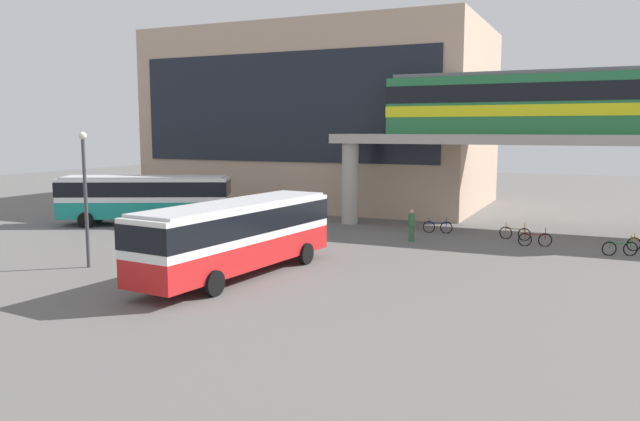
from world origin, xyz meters
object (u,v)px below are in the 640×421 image
at_px(bus_secondary, 145,195).
at_px(bicycle_red, 535,240).
at_px(bus_main, 237,230).
at_px(bicycle_brown, 515,233).
at_px(station_building, 324,119).
at_px(bicycle_green, 620,248).
at_px(pedestrian_walking_across, 412,226).
at_px(train, 547,102).
at_px(bicycle_blue, 438,227).

bearing_deg(bus_secondary, bicycle_red, 5.83).
xyz_separation_m(bus_main, bicycle_brown, (9.68, 14.26, -1.63)).
xyz_separation_m(station_building, bus_secondary, (-5.46, -16.87, -5.19)).
bearing_deg(bicycle_green, bicycle_brown, 154.36).
height_order(bus_secondary, bicycle_red, bus_secondary).
height_order(bicycle_brown, bicycle_green, same).
bearing_deg(bus_secondary, bus_main, -37.01).
bearing_deg(bicycle_brown, bicycle_red, -53.03).
relative_size(station_building, bus_main, 2.38).
distance_m(station_building, pedestrian_walking_across, 21.02).
bearing_deg(train, bicycle_blue, -146.06).
distance_m(train, bus_secondary, 26.27).
bearing_deg(bicycle_blue, pedestrian_walking_across, -99.95).
xyz_separation_m(station_building, bicycle_green, (23.01, -15.30, -6.82)).
xyz_separation_m(bus_secondary, bicycle_brown, (23.09, 4.15, -1.63)).
relative_size(bus_secondary, bicycle_blue, 6.20).
distance_m(bus_main, bicycle_brown, 17.31).
xyz_separation_m(bicycle_red, bicycle_brown, (-1.25, 1.67, 0.00)).
bearing_deg(bicycle_red, bicycle_brown, 126.97).
bearing_deg(bicycle_red, bicycle_green, -12.54).
distance_m(bus_main, bicycle_green, 19.12).
bearing_deg(train, bicycle_red, -88.20).
distance_m(bus_secondary, pedestrian_walking_across, 17.93).
xyz_separation_m(bicycle_red, bicycle_green, (4.13, -0.92, 0.00)).
distance_m(train, bicycle_blue, 10.21).
distance_m(bicycle_red, pedestrian_walking_across, 6.65).
distance_m(bus_secondary, bicycle_green, 28.56).
distance_m(station_building, train, 20.51).
relative_size(bicycle_red, bicycle_blue, 0.97).
height_order(train, bicycle_green, train).
distance_m(bicycle_brown, pedestrian_walking_across, 6.07).
bearing_deg(bus_main, station_building, 106.42).
bearing_deg(pedestrian_walking_across, station_building, 128.19).
relative_size(bus_main, bus_secondary, 1.02).
xyz_separation_m(station_building, train, (18.69, -8.40, 0.75)).
height_order(bus_main, bicycle_red, bus_main).
relative_size(train, bicycle_red, 11.40).
bearing_deg(bus_secondary, bicycle_green, 3.15).
bearing_deg(bus_main, bicycle_red, 49.04).
bearing_deg(train, station_building, 155.79).
bearing_deg(bus_main, bicycle_blue, 71.05).
bearing_deg(station_building, bicycle_brown, -35.81).
bearing_deg(pedestrian_walking_across, bicycle_red, 11.99).
xyz_separation_m(train, bus_main, (-10.74, -18.57, -5.94)).
bearing_deg(bus_main, train, 59.95).
relative_size(station_building, bus_secondary, 2.43).
relative_size(train, pedestrian_walking_across, 10.95).
bearing_deg(bicycle_green, bicycle_red, 167.46).
bearing_deg(pedestrian_walking_across, bus_main, -111.62).
height_order(bicycle_red, bicycle_blue, same).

